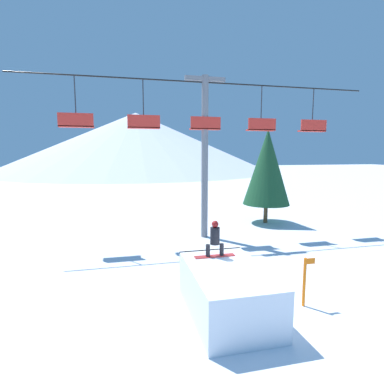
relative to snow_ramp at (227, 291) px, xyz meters
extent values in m
plane|color=white|center=(1.07, -0.52, -0.77)|extent=(220.00, 220.00, 0.00)
cone|color=silver|center=(1.07, 80.40, 7.54)|extent=(75.76, 75.76, 16.61)
cube|color=white|center=(0.00, 0.00, 0.00)|extent=(2.34, 3.82, 1.53)
cube|color=silver|center=(0.00, 1.86, 0.73)|extent=(2.34, 0.10, 0.06)
cube|color=#B22D2D|center=(-0.07, 1.12, 0.78)|extent=(1.44, 0.26, 0.03)
cylinder|color=black|center=(-0.32, 1.12, 1.00)|extent=(0.15, 0.15, 0.42)
cylinder|color=black|center=(0.19, 1.12, 1.00)|extent=(0.15, 0.15, 0.42)
cylinder|color=black|center=(-0.07, 1.12, 1.51)|extent=(0.33, 0.33, 0.59)
sphere|color=maroon|center=(-0.07, 1.12, 1.92)|extent=(0.24, 0.24, 0.24)
cylinder|color=slate|center=(1.70, 8.83, 4.03)|extent=(0.40, 0.40, 9.60)
cube|color=slate|center=(1.70, 8.83, 8.63)|extent=(2.40, 0.24, 0.24)
cylinder|color=black|center=(1.70, 8.83, 8.43)|extent=(21.06, 0.08, 0.08)
cylinder|color=#28282D|center=(-5.46, 8.83, 7.10)|extent=(0.06, 0.06, 2.66)
cube|color=red|center=(-5.46, 8.83, 5.77)|extent=(1.80, 0.44, 0.08)
cube|color=red|center=(-5.46, 8.65, 6.12)|extent=(1.80, 0.08, 0.70)
cylinder|color=#28282D|center=(-1.88, 8.83, 7.10)|extent=(0.06, 0.06, 2.66)
cube|color=red|center=(-1.88, 8.83, 5.77)|extent=(1.80, 0.44, 0.08)
cube|color=red|center=(-1.88, 8.65, 6.12)|extent=(1.80, 0.08, 0.70)
cylinder|color=#28282D|center=(1.70, 8.83, 7.10)|extent=(0.06, 0.06, 2.66)
cube|color=red|center=(1.70, 8.83, 5.77)|extent=(1.80, 0.44, 0.08)
cube|color=red|center=(1.70, 8.65, 6.12)|extent=(1.80, 0.08, 0.70)
cylinder|color=#28282D|center=(5.28, 8.83, 7.10)|extent=(0.06, 0.06, 2.66)
cube|color=red|center=(5.28, 8.83, 5.77)|extent=(1.80, 0.44, 0.08)
cube|color=red|center=(5.28, 8.65, 6.12)|extent=(1.80, 0.08, 0.70)
cylinder|color=#28282D|center=(8.86, 8.83, 7.10)|extent=(0.06, 0.06, 2.66)
cube|color=red|center=(8.86, 8.83, 5.77)|extent=(1.80, 0.44, 0.08)
cube|color=red|center=(8.86, 8.65, 6.12)|extent=(1.80, 0.08, 0.70)
cylinder|color=#4C3823|center=(7.14, 11.45, -0.07)|extent=(0.30, 0.30, 1.40)
cone|color=#194728|center=(7.14, 11.45, 3.37)|extent=(3.38, 3.38, 5.49)
cylinder|color=orange|center=(2.69, -0.10, 0.07)|extent=(0.10, 0.10, 1.68)
cube|color=orange|center=(2.87, -0.10, 0.79)|extent=(0.36, 0.02, 0.20)
camera|label=1|loc=(-3.14, -8.53, 4.35)|focal=28.00mm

